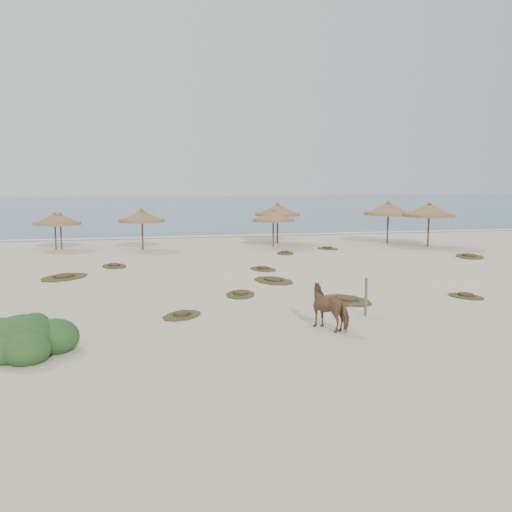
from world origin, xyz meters
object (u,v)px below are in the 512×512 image
(palapa_0, at_px, (55,220))
(horse, at_px, (331,307))
(bush, at_px, (24,339))
(palapa_1, at_px, (60,220))

(palapa_0, xyz_separation_m, horse, (11.17, -23.05, -1.30))
(palapa_0, xyz_separation_m, bush, (2.03, -23.81, -1.59))
(palapa_0, height_order, palapa_1, palapa_0)
(palapa_0, bearing_deg, bush, -85.13)
(palapa_1, bearing_deg, palapa_0, 176.32)
(palapa_0, height_order, horse, palapa_0)
(bush, bearing_deg, palapa_1, 94.00)
(palapa_0, bearing_deg, horse, -64.15)
(palapa_1, relative_size, bush, 1.02)
(palapa_0, height_order, bush, palapa_0)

